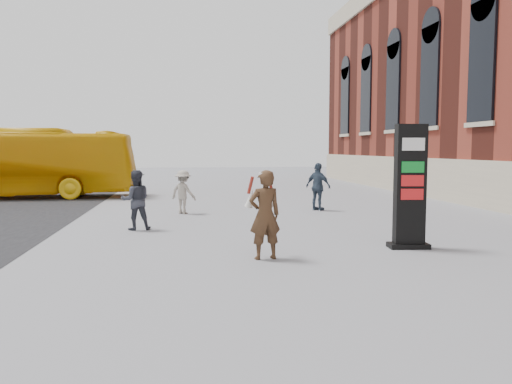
{
  "coord_description": "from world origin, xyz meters",
  "views": [
    {
      "loc": [
        -1.58,
        -9.54,
        2.24
      ],
      "look_at": [
        -0.02,
        1.31,
        1.28
      ],
      "focal_mm": 35.0,
      "sensor_mm": 36.0,
      "label": 1
    }
  ],
  "objects": [
    {
      "name": "bus",
      "position": [
        -9.52,
        14.42,
        1.57
      ],
      "size": [
        11.27,
        2.71,
        3.13
      ],
      "primitive_type": "imported",
      "rotation": [
        0.0,
        0.0,
        1.56
      ],
      "color": "#DEA40A",
      "rests_on": "road"
    },
    {
      "name": "pedestrian_b",
      "position": [
        -1.63,
        7.69,
        0.75
      ],
      "size": [
        1.1,
        1.03,
        1.49
      ],
      "primitive_type": "imported",
      "rotation": [
        0.0,
        0.0,
        2.49
      ],
      "color": "#9E9587",
      "rests_on": "ground"
    },
    {
      "name": "info_pylon",
      "position": [
        3.4,
        0.95,
        1.39
      ],
      "size": [
        0.93,
        0.53,
        2.78
      ],
      "rotation": [
        0.0,
        0.0,
        -0.1
      ],
      "color": "black",
      "rests_on": "ground"
    },
    {
      "name": "ground",
      "position": [
        0.0,
        0.0,
        0.0
      ],
      "size": [
        100.0,
        100.0,
        0.0
      ],
      "primitive_type": "plane",
      "color": "#9E9EA3"
    },
    {
      "name": "pedestrian_a",
      "position": [
        -2.92,
        4.42,
        0.82
      ],
      "size": [
        0.89,
        0.74,
        1.65
      ],
      "primitive_type": "imported",
      "rotation": [
        0.0,
        0.0,
        3.3
      ],
      "color": "#31333D",
      "rests_on": "ground"
    },
    {
      "name": "pedestrian_c",
      "position": [
        3.2,
        7.92,
        0.86
      ],
      "size": [
        0.98,
        1.04,
        1.73
      ],
      "primitive_type": "imported",
      "rotation": [
        0.0,
        0.0,
        2.28
      ],
      "color": "#354456",
      "rests_on": "ground"
    },
    {
      "name": "woman",
      "position": [
        0.01,
        0.32,
        0.93
      ],
      "size": [
        0.76,
        0.71,
        1.81
      ],
      "rotation": [
        0.0,
        0.0,
        3.32
      ],
      "color": "#402A1B",
      "rests_on": "ground"
    }
  ]
}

